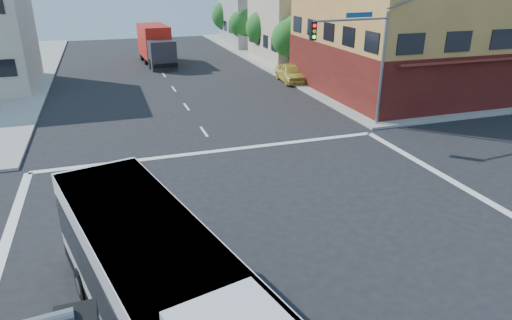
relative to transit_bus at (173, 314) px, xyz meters
name	(u,v)px	position (x,y,z in m)	size (l,w,h in m)	color
ground	(280,239)	(4.55, 4.84, -1.79)	(120.00, 120.00, 0.00)	black
sidewalk_ne	(438,51)	(39.55, 39.84, -1.71)	(50.00, 50.00, 0.15)	gray
corner_building_ne	(431,16)	(24.54, 23.31, 4.10)	(18.10, 15.44, 14.00)	#CE964A
building_east_near	(314,19)	(21.53, 38.82, 2.72)	(12.06, 10.06, 9.00)	beige
building_east_far	(270,6)	(21.53, 52.81, 3.22)	(12.06, 10.06, 10.00)	#9F9F9A
signal_mast_ne	(361,48)	(13.63, 15.45, 3.19)	(7.91, 1.13, 8.07)	slate
street_tree_a	(292,36)	(16.45, 32.76, 1.80)	(3.60, 3.60, 5.53)	#3B2615
street_tree_b	(264,26)	(16.45, 40.76, 1.96)	(3.80, 3.80, 5.79)	#3B2615
street_tree_c	(243,22)	(16.45, 48.76, 1.67)	(3.40, 3.40, 5.29)	#3B2615
street_tree_d	(226,14)	(16.45, 56.76, 2.09)	(4.00, 4.00, 6.03)	#3B2615
transit_bus	(173,314)	(0.00, 0.00, 0.00)	(5.54, 12.63, 3.66)	black
box_truck	(156,46)	(4.70, 41.96, 0.14)	(3.10, 8.99, 3.98)	#29282E
parked_car	(291,73)	(15.00, 29.27, -0.99)	(1.88, 4.68, 1.59)	gold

